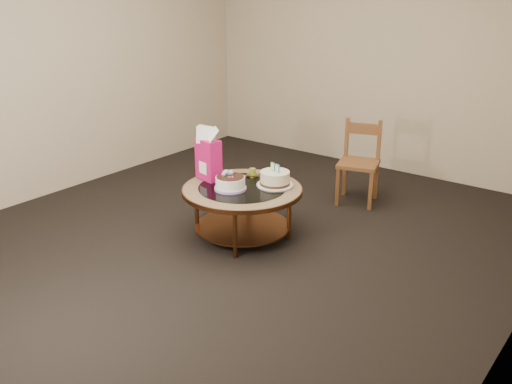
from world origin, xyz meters
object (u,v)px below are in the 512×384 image
Objects in this scene: decorated_cake at (230,183)px; gift_bag at (208,154)px; cream_cake at (275,179)px; dining_chair at (359,162)px; coffee_table at (242,196)px.

gift_bag is at bearing 164.59° from decorated_cake.
gift_bag reaches higher than cream_cake.
dining_chair is (0.19, 1.16, -0.11)m from cream_cake.
coffee_table is 0.17m from decorated_cake.
cream_cake is (0.20, 0.19, 0.14)m from coffee_table.
dining_chair is at bearing 73.36° from decorated_cake.
dining_chair is at bearing 95.68° from cream_cake.
dining_chair reaches higher than decorated_cake.
coffee_table is 1.26× the size of dining_chair.
cream_cake is at bearing 33.42° from gift_bag.
decorated_cake reaches higher than coffee_table.
coffee_table is 0.47m from gift_bag.
cream_cake reaches higher than decorated_cake.
cream_cake is at bearing 50.52° from decorated_cake.
coffee_table is at bearing 15.18° from gift_bag.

